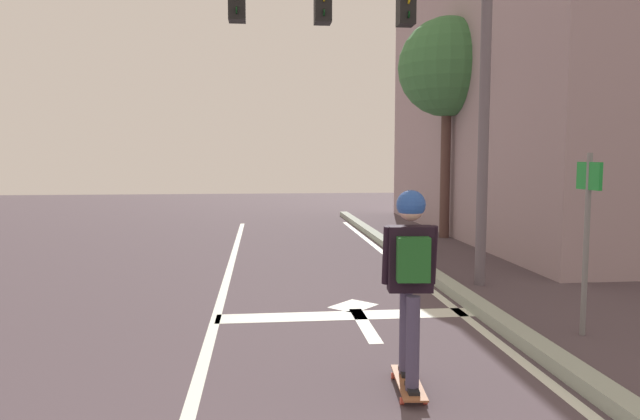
% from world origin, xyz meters
% --- Properties ---
extents(lane_line_center, '(0.12, 20.00, 0.01)m').
position_xyz_m(lane_line_center, '(-0.16, 6.00, 0.00)').
color(lane_line_center, silver).
rests_on(lane_line_center, ground).
extents(lane_line_curbside, '(0.12, 20.00, 0.01)m').
position_xyz_m(lane_line_curbside, '(2.90, 6.00, 0.00)').
color(lane_line_curbside, silver).
rests_on(lane_line_curbside, ground).
extents(stop_bar, '(3.21, 0.40, 0.01)m').
position_xyz_m(stop_bar, '(1.44, 5.95, 0.00)').
color(stop_bar, silver).
rests_on(stop_bar, ground).
extents(lane_arrow_stem, '(0.16, 1.40, 0.01)m').
position_xyz_m(lane_arrow_stem, '(1.61, 5.54, 0.00)').
color(lane_arrow_stem, silver).
rests_on(lane_arrow_stem, ground).
extents(lane_arrow_head, '(0.71, 0.71, 0.01)m').
position_xyz_m(lane_arrow_head, '(1.61, 6.39, 0.00)').
color(lane_arrow_head, silver).
rests_on(lane_arrow_head, ground).
extents(curb_strip, '(0.24, 24.00, 0.14)m').
position_xyz_m(curb_strip, '(3.15, 6.00, 0.07)').
color(curb_strip, '#98A597').
rests_on(curb_strip, ground).
extents(skateboard, '(0.27, 0.79, 0.08)m').
position_xyz_m(skateboard, '(1.63, 3.62, 0.07)').
color(skateboard, brown).
rests_on(skateboard, ground).
extents(skater, '(0.45, 0.61, 1.62)m').
position_xyz_m(skater, '(1.63, 3.61, 1.10)').
color(skater, '#47405D').
rests_on(skater, skateboard).
extents(traffic_signal_mast, '(4.97, 0.34, 4.87)m').
position_xyz_m(traffic_signal_mast, '(2.25, 7.45, 3.60)').
color(traffic_signal_mast, '#615862').
rests_on(traffic_signal_mast, ground).
extents(street_sign_post, '(0.06, 0.44, 2.02)m').
position_xyz_m(street_sign_post, '(3.94, 4.92, 1.33)').
color(street_sign_post, slate).
rests_on(street_sign_post, ground).
extents(roadside_tree, '(2.35, 2.35, 5.29)m').
position_xyz_m(roadside_tree, '(4.87, 12.59, 4.08)').
color(roadside_tree, '#513832').
rests_on(roadside_tree, ground).
extents(building_block, '(10.01, 11.32, 8.09)m').
position_xyz_m(building_block, '(10.05, 13.08, 4.05)').
color(building_block, '#A18B92').
rests_on(building_block, ground).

